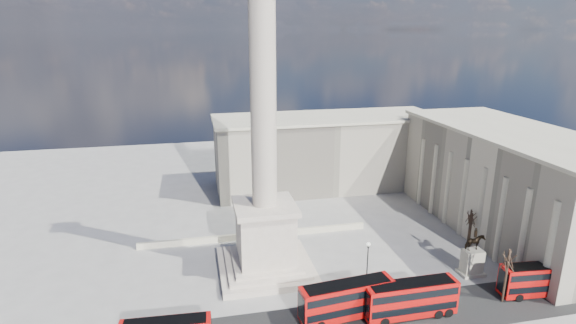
% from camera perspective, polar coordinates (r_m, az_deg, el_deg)
% --- Properties ---
extents(ground, '(180.00, 180.00, 0.00)m').
position_cam_1_polar(ground, '(66.41, -2.09, -15.60)').
color(ground, '#989690').
rests_on(ground, ground).
extents(nelsons_column, '(14.00, 14.00, 49.85)m').
position_cam_1_polar(nelsons_column, '(65.17, -2.99, -3.59)').
color(nelsons_column, beige).
rests_on(nelsons_column, ground).
extents(balustrade_wall, '(40.00, 0.60, 1.10)m').
position_cam_1_polar(balustrade_wall, '(80.02, -4.15, -9.28)').
color(balustrade_wall, beige).
rests_on(balustrade_wall, ground).
extents(building_east, '(19.00, 46.00, 18.60)m').
position_cam_1_polar(building_east, '(89.10, 26.36, -2.22)').
color(building_east, beige).
rests_on(building_east, ground).
extents(building_northeast, '(51.00, 17.00, 16.60)m').
position_cam_1_polar(building_northeast, '(103.51, 4.86, 1.32)').
color(building_northeast, beige).
rests_on(building_northeast, ground).
extents(red_bus_b, '(12.39, 4.04, 4.93)m').
position_cam_1_polar(red_bus_b, '(59.56, 7.53, -16.94)').
color(red_bus_b, '#BC0B09').
rests_on(red_bus_b, ground).
extents(red_bus_c, '(12.02, 2.92, 4.86)m').
position_cam_1_polar(red_bus_c, '(61.38, 15.35, -16.37)').
color(red_bus_c, '#BC0B09').
rests_on(red_bus_c, ground).
extents(red_bus_d, '(11.48, 3.53, 4.58)m').
position_cam_1_polar(red_bus_d, '(72.42, 29.50, -12.83)').
color(red_bus_d, '#BC0B09').
rests_on(red_bus_d, ground).
extents(victorian_lamp, '(0.55, 0.55, 6.40)m').
position_cam_1_polar(victorian_lamp, '(66.51, 10.07, -12.06)').
color(victorian_lamp, black).
rests_on(victorian_lamp, ground).
extents(equestrian_statue, '(3.57, 2.68, 7.55)m').
position_cam_1_polar(equestrian_statue, '(73.51, 22.38, -11.26)').
color(equestrian_statue, beige).
rests_on(equestrian_statue, ground).
extents(bare_tree_near, '(1.86, 1.86, 8.15)m').
position_cam_1_polar(bare_tree_near, '(66.74, 26.22, -10.95)').
color(bare_tree_near, '#332319').
rests_on(bare_tree_near, ground).
extents(bare_tree_mid, '(1.69, 1.69, 6.40)m').
position_cam_1_polar(bare_tree_mid, '(81.00, 22.31, -6.73)').
color(bare_tree_mid, '#332319').
rests_on(bare_tree_mid, ground).
extents(bare_tree_far, '(1.63, 1.63, 6.66)m').
position_cam_1_polar(bare_tree_far, '(81.87, 22.20, -6.32)').
color(bare_tree_far, '#332319').
rests_on(bare_tree_far, ground).
extents(pedestrian_walking, '(0.63, 0.44, 1.64)m').
position_cam_1_polar(pedestrian_walking, '(67.37, 17.80, -15.14)').
color(pedestrian_walking, black).
rests_on(pedestrian_walking, ground).
extents(pedestrian_standing, '(0.95, 0.79, 1.80)m').
position_cam_1_polar(pedestrian_standing, '(65.88, 15.22, -15.60)').
color(pedestrian_standing, black).
rests_on(pedestrian_standing, ground).
extents(pedestrian_crossing, '(0.82, 1.00, 1.60)m').
position_cam_1_polar(pedestrian_crossing, '(64.39, 8.66, -16.08)').
color(pedestrian_crossing, black).
rests_on(pedestrian_crossing, ground).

